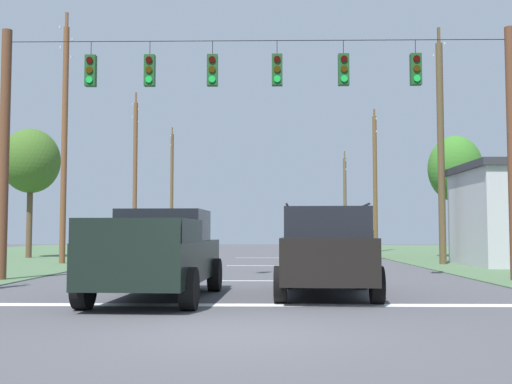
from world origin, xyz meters
The scene contains 17 objects.
ground_plane centered at (0.00, 0.00, 0.00)m, with size 120.00×120.00×0.00m, color #47474C.
stop_bar_stripe centered at (0.00, 3.34, 0.00)m, with size 12.72×0.45×0.01m, color white.
lane_dash_0 centered at (0.00, 9.34, 0.00)m, with size 0.15×2.50×0.01m, color white.
lane_dash_1 centered at (0.00, 17.34, 0.00)m, with size 0.15×2.50×0.01m, color white.
lane_dash_2 centered at (0.00, 25.06, 0.00)m, with size 0.15×2.50×0.01m, color white.
overhead_signal_span centered at (0.09, 9.35, 4.46)m, with size 15.55×0.31×7.61m.
pickup_truck centered at (-1.90, 4.45, 0.97)m, with size 2.48×5.49×1.95m.
suv_black centered at (1.80, 5.21, 1.06)m, with size 2.44×4.91×2.05m.
distant_car_crossing_white centered at (5.54, 25.77, 0.79)m, with size 2.27×4.42×1.52m.
utility_pole_mid_right centered at (8.16, 18.19, 5.08)m, with size 0.30×1.88×10.56m.
utility_pole_far_right centered at (8.07, 34.23, 5.02)m, with size 0.30×1.61×10.07m.
utility_pole_near_left centered at (8.15, 51.56, 4.56)m, with size 0.32×1.97×9.33m.
utility_pole_far_left centered at (-8.70, 18.57, 5.75)m, with size 0.26×1.82×11.48m.
utility_pole_distant_right centered at (-8.83, 34.28, 5.59)m, with size 0.30×1.96×11.33m.
utility_pole_distant_left centered at (-8.81, 51.11, 5.77)m, with size 0.31×1.82×11.67m.
tree_roadside_right centered at (10.82, 24.90, 4.87)m, with size 2.94×2.94×6.71m.
tree_roadside_far_right centered at (-12.46, 24.41, 5.28)m, with size 3.16×3.16×7.08m.
Camera 1 is at (0.45, -9.04, 1.47)m, focal length 43.41 mm.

